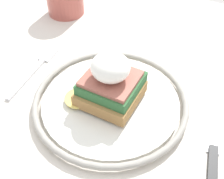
{
  "coord_description": "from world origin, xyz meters",
  "views": [
    {
      "loc": [
        0.14,
        -0.24,
        1.08
      ],
      "look_at": [
        0.0,
        0.03,
        0.79
      ],
      "focal_mm": 45.0,
      "sensor_mm": 36.0,
      "label": 1
    }
  ],
  "objects_px": {
    "plate": "(112,102)",
    "fork": "(35,70)",
    "sandwich": "(111,83)",
    "knife": "(213,153)"
  },
  "relations": [
    {
      "from": "fork",
      "to": "knife",
      "type": "bearing_deg",
      "value": -4.06
    },
    {
      "from": "sandwich",
      "to": "knife",
      "type": "relative_size",
      "value": 0.58
    },
    {
      "from": "plate",
      "to": "fork",
      "type": "height_order",
      "value": "plate"
    },
    {
      "from": "fork",
      "to": "knife",
      "type": "height_order",
      "value": "knife"
    },
    {
      "from": "sandwich",
      "to": "plate",
      "type": "bearing_deg",
      "value": -24.12
    },
    {
      "from": "plate",
      "to": "fork",
      "type": "bearing_deg",
      "value": 176.97
    },
    {
      "from": "plate",
      "to": "knife",
      "type": "height_order",
      "value": "plate"
    },
    {
      "from": "sandwich",
      "to": "fork",
      "type": "distance_m",
      "value": 0.17
    },
    {
      "from": "plate",
      "to": "sandwich",
      "type": "height_order",
      "value": "sandwich"
    },
    {
      "from": "plate",
      "to": "knife",
      "type": "relative_size",
      "value": 1.28
    }
  ]
}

